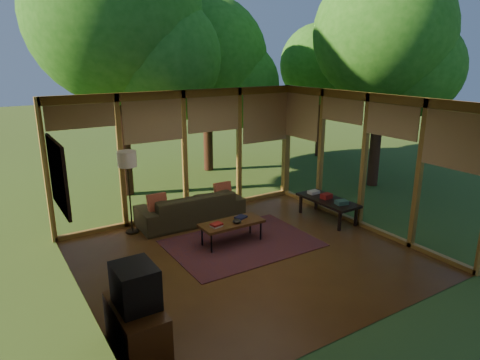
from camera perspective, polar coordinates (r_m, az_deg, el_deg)
floor at (r=7.60m, az=1.13°, el=-10.15°), size 5.50×5.50×0.00m
ceiling at (r=6.84m, az=1.26°, el=10.55°), size 5.50×5.50×0.00m
wall_left at (r=6.11m, az=-20.93°, el=-4.27°), size 0.04×5.00×2.70m
wall_front at (r=5.32m, az=16.28°, el=-6.87°), size 5.50×0.04×2.70m
window_wall_back at (r=9.23m, az=-7.40°, el=3.41°), size 5.50×0.12×2.70m
window_wall_right at (r=8.87m, az=16.21°, el=2.38°), size 0.12×5.00×2.70m
exterior_lawn at (r=18.35m, az=8.34°, el=5.46°), size 40.00×40.00×0.00m
tree_nw at (r=10.80m, az=-16.42°, el=20.26°), size 4.05×4.05×6.28m
tree_ne at (r=12.85m, az=-4.68°, el=15.67°), size 3.61×3.61×5.07m
tree_se at (r=11.65m, az=18.53°, el=18.01°), size 3.43×3.43×5.62m
tree_far at (r=14.84m, az=10.60°, el=14.84°), size 2.65×2.65×4.42m
rug at (r=8.08m, az=0.26°, el=-8.43°), size 2.66×1.88×0.01m
sofa at (r=9.02m, az=-6.59°, el=-3.66°), size 2.22×0.91×0.64m
pillow_left at (r=8.62m, az=-10.99°, el=-3.08°), size 0.38×0.20×0.40m
pillow_right at (r=9.23m, az=-2.31°, el=-1.50°), size 0.37×0.20×0.39m
ct_book_lower at (r=7.73m, az=-3.15°, el=-6.13°), size 0.22×0.18×0.03m
ct_book_upper at (r=7.72m, az=-3.15°, el=-5.91°), size 0.22×0.18×0.03m
ct_book_side at (r=8.12m, az=0.11°, el=-4.97°), size 0.26×0.23×0.03m
ct_bowl at (r=7.87m, az=-0.42°, el=-5.52°), size 0.16×0.16×0.07m
media_cabinet at (r=5.46m, az=-13.60°, el=-18.62°), size 0.50×1.00×0.60m
television at (r=5.18m, az=-13.80°, el=-13.55°), size 0.45×0.55×0.50m
console_book_a at (r=8.98m, az=13.40°, el=-2.92°), size 0.27×0.22×0.09m
console_book_b at (r=9.28m, az=11.44°, el=-2.12°), size 0.24×0.19×0.10m
console_book_c at (r=9.56m, az=9.79°, el=-1.60°), size 0.24×0.17×0.06m
floor_lamp at (r=8.40m, az=-14.80°, el=2.11°), size 0.36×0.36×1.65m
coffee_table at (r=7.95m, az=-1.11°, el=-5.83°), size 1.20×0.50×0.43m
side_console at (r=9.27m, az=11.62°, el=-2.77°), size 0.60×1.40×0.46m
wall_painting at (r=7.39m, az=-23.07°, el=0.58°), size 0.06×1.35×1.15m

